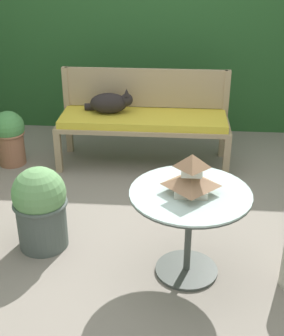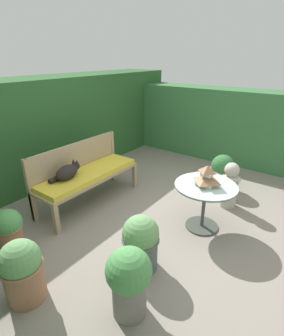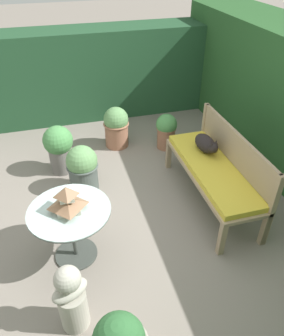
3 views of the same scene
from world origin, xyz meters
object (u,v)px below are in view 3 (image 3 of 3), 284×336
Objects in this scene: cat at (206,144)px; potted_plant_path_edge at (59,147)px; potted_plant_patio_mid at (116,127)px; patio_table at (71,220)px; garden_bust at (72,299)px; potted_plant_table_near at (83,168)px; potted_plant_bench_left at (166,130)px; pagoda_birdhouse at (67,201)px; garden_bench at (212,171)px.

potted_plant_path_edge is (-0.77, -1.69, -0.23)m from cat.
potted_plant_patio_mid is at bearing -150.75° from cat.
patio_table is (0.73, -1.67, -0.12)m from cat.
garden_bust is 2.21m from potted_plant_path_edge.
garden_bust is 1.75m from potted_plant_table_near.
patio_table is at bearing -41.98° from potted_plant_bench_left.
cat reaches higher than potted_plant_table_near.
potted_plant_path_edge is at bearing -115.94° from garden_bust.
garden_bust reaches higher than potted_plant_patio_mid.
potted_plant_path_edge reaches higher than potted_plant_table_near.
pagoda_birdhouse is at bearing 90.00° from patio_table.
potted_plant_path_edge is (0.19, -1.53, 0.08)m from potted_plant_bench_left.
potted_plant_path_edge reaches higher than patio_table.
garden_bust is at bearing -6.55° from patio_table.
potted_plant_table_near is 0.99× the size of potted_plant_patio_mid.
patio_table is at bearing -12.22° from potted_plant_table_near.
cat is 0.70× the size of garden_bust.
garden_bench is at bearing 66.38° from potted_plant_table_near.
potted_plant_patio_mid is at bearing 156.83° from patio_table.
potted_plant_bench_left is at bearing 138.02° from pagoda_birdhouse.
cat reaches higher than garden_bench.
pagoda_birdhouse is 1.12m from potted_plant_table_near.
cat is at bearing -164.99° from garden_bust.
patio_table is 1.23× the size of potted_plant_patio_mid.
garden_bust is at bearing -19.01° from potted_plant_patio_mid.
potted_plant_table_near reaches higher than patio_table.
garden_bust is 2.87m from potted_plant_bench_left.
pagoda_birdhouse reaches higher than garden_bench.
garden_bench is 1.72m from potted_plant_patio_mid.
cat is 0.78× the size of potted_plant_table_near.
cat reaches higher than potted_plant_patio_mid.
potted_plant_path_edge is (-1.50, -0.02, -0.34)m from pagoda_birdhouse.
potted_plant_path_edge is (-0.48, -0.24, 0.05)m from potted_plant_table_near.
garden_bench is 2.03m from garden_bust.
pagoda_birdhouse is 0.44× the size of potted_plant_table_near.
potted_plant_table_near is (-0.61, -1.40, -0.11)m from garden_bench.
cat is 1.75× the size of pagoda_birdhouse.
potted_plant_table_near is (-0.29, -1.45, -0.28)m from cat.
potted_plant_table_near is (-1.72, 0.30, -0.01)m from garden_bust.
potted_plant_patio_mid reaches higher than potted_plant_table_near.
garden_bust is at bearing -33.78° from potted_plant_bench_left.
potted_plant_path_edge is 1.07× the size of potted_plant_patio_mid.
garden_bench is at bearing 104.27° from pagoda_birdhouse.
potted_plant_patio_mid is (-1.94, 0.83, -0.40)m from pagoda_birdhouse.
patio_table is (0.41, -1.62, 0.05)m from garden_bench.
garden_bust reaches higher than potted_plant_table_near.
potted_plant_bench_left is at bearing -175.55° from garden_bench.
garden_bust is at bearing -6.55° from pagoda_birdhouse.
garden_bench is 3.03× the size of potted_plant_bench_left.
patio_table is 1.51m from potted_plant_path_edge.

